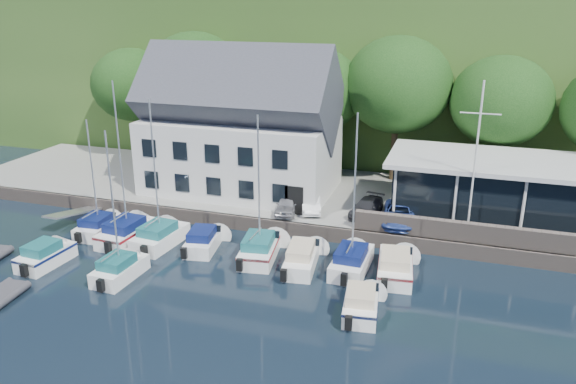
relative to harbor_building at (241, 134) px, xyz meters
name	(u,v)px	position (x,y,z in m)	size (l,w,h in m)	color
ground	(247,326)	(7.00, -16.50, -5.35)	(180.00, 180.00, 0.00)	black
quay	(332,199)	(7.00, 1.00, -4.85)	(60.00, 13.00, 1.00)	gray
quay_face	(309,231)	(7.00, -5.50, -4.85)	(60.00, 0.30, 1.00)	#675B52
hillside	(407,50)	(7.00, 45.50, 2.65)	(160.00, 75.00, 16.00)	#2A481B
harbor_building	(241,134)	(0.00, 0.00, 0.00)	(14.40, 8.20, 8.70)	silver
club_pavilion	(488,188)	(18.00, -0.50, -2.30)	(13.20, 7.20, 4.10)	black
seawall	(504,236)	(19.00, -5.10, -3.75)	(18.00, 0.50, 1.20)	#675B52
gangway	(80,220)	(-9.50, -7.50, -5.35)	(1.20, 6.00, 1.40)	silver
car_silver	(287,204)	(4.95, -3.85, -3.77)	(1.38, 3.43, 1.17)	#A3A3A8
car_white	(310,202)	(6.36, -2.94, -3.76)	(1.25, 3.59, 1.18)	silver
car_dgrey	(366,207)	(10.26, -2.64, -3.80)	(1.54, 3.78, 1.10)	#2A2B2F
car_blue	(399,213)	(12.57, -3.43, -3.66)	(1.59, 4.04, 1.38)	#2F4690
flagpole	(475,161)	(16.91, -4.19, 0.47)	(2.31, 0.20, 9.64)	silver
tree_0	(134,103)	(-13.00, 5.95, 0.60)	(7.25, 7.25, 9.90)	black
tree_1	(196,99)	(-6.47, 5.67, 1.38)	(8.39, 8.39, 11.46)	black
tree_2	(316,112)	(4.33, 5.65, 0.84)	(7.59, 7.59, 10.38)	black
tree_3	(396,110)	(10.81, 6.04, 1.37)	(8.38, 8.38, 11.45)	black
tree_4	(498,125)	(18.45, 5.69, 0.76)	(7.48, 7.48, 10.22)	black
boat_r1_0	(93,175)	(-6.71, -9.06, -1.17)	(1.97, 5.25, 8.36)	white
boat_r1_1	(121,171)	(-4.18, -9.50, -0.55)	(2.29, 6.32, 9.61)	white
boat_r1_2	(155,176)	(-1.83, -9.42, -0.71)	(2.18, 5.90, 9.27)	white
boat_r1_3	(204,238)	(1.09, -9.09, -4.65)	(1.85, 5.26, 1.40)	white
boat_r1_4	(259,187)	(4.93, -9.20, -0.76)	(2.12, 6.30, 9.19)	white
boat_r1_5	(302,255)	(7.71, -9.49, -4.63)	(1.80, 6.55, 1.45)	white
boat_r1_6	(354,197)	(10.62, -9.13, -0.83)	(2.05, 6.03, 9.04)	white
boat_r1_7	(395,263)	(13.13, -9.02, -4.60)	(2.06, 6.27, 1.50)	white
boat_r2_0	(45,253)	(-6.86, -14.02, -4.60)	(1.88, 5.02, 1.49)	white
boat_r2_1	(113,207)	(-1.68, -14.14, -1.01)	(1.87, 5.04, 8.68)	white
boat_r2_4	(361,300)	(12.04, -13.64, -4.64)	(1.80, 5.10, 1.43)	white
dinghy_1	(3,293)	(-6.28, -18.04, -5.02)	(1.68, 2.81, 0.66)	#39383D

